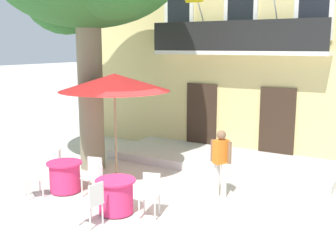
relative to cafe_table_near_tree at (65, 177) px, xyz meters
name	(u,v)px	position (x,y,z in m)	size (l,w,h in m)	color
ground_plane	(153,202)	(2.23, 0.53, -0.39)	(120.00, 120.00, 0.00)	beige
building_facade	(261,40)	(2.28, 7.52, 3.36)	(13.00, 5.09, 7.50)	#DBC67F
entrance_step_platform	(221,160)	(2.28, 4.28, -0.27)	(6.84, 2.51, 0.25)	silver
cafe_table_near_tree	(65,177)	(0.00, 0.00, 0.00)	(0.86, 0.86, 0.76)	#E52D66
cafe_chair_near_tree_0	(64,163)	(-0.55, 0.52, 0.14)	(0.56, 0.56, 0.91)	silver
cafe_chair_near_tree_1	(34,177)	(-0.31, -0.69, 0.14)	(0.55, 0.55, 0.91)	silver
cafe_chair_near_tree_2	(93,173)	(0.72, 0.22, 0.14)	(0.47, 0.47, 0.91)	silver
cafe_table_middle	(116,196)	(1.92, -0.42, 0.00)	(0.86, 0.86, 0.76)	#E52D66
cafe_chair_middle_0	(93,201)	(1.93, -1.18, 0.14)	(0.43, 0.43, 0.91)	silver
cafe_chair_middle_1	(150,192)	(2.61, -0.14, 0.14)	(0.50, 0.50, 0.91)	silver
cafe_chair_middle_2	(105,180)	(1.29, -0.01, 0.14)	(0.56, 0.56, 0.91)	silver
cafe_umbrella	(114,83)	(0.47, 1.45, 2.22)	(2.90, 2.90, 2.85)	#997A56
pedestrian_near_entrance	(221,160)	(3.40, 1.69, 0.52)	(0.53, 0.40, 1.62)	silver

